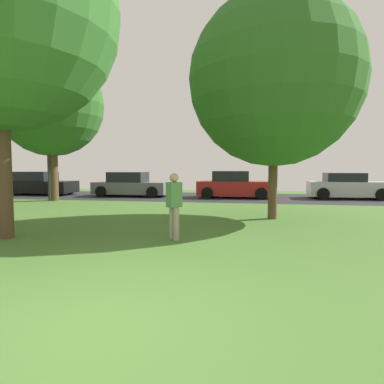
% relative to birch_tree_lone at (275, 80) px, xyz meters
% --- Properties ---
extents(ground_plane, '(44.00, 44.00, 0.00)m').
position_rel_birch_tree_lone_xyz_m(ground_plane, '(-2.30, -8.10, -4.52)').
color(ground_plane, '#47702D').
extents(road_strip, '(44.00, 6.40, 0.01)m').
position_rel_birch_tree_lone_xyz_m(road_strip, '(-2.30, 7.90, -4.51)').
color(road_strip, '#28282B').
rests_on(road_strip, ground_plane).
extents(birch_tree_lone, '(5.57, 5.57, 7.30)m').
position_rel_birch_tree_lone_xyz_m(birch_tree_lone, '(0.00, 0.00, 0.00)').
color(birch_tree_lone, brown).
rests_on(birch_tree_lone, ground_plane).
extents(maple_tree_near, '(5.29, 5.29, 7.58)m').
position_rel_birch_tree_lone_xyz_m(maple_tree_near, '(-10.82, 4.37, 0.40)').
color(maple_tree_near, brown).
rests_on(maple_tree_near, ground_plane).
extents(person_catcher, '(0.38, 0.39, 1.57)m').
position_rel_birch_tree_lone_xyz_m(person_catcher, '(-2.45, -3.78, -3.66)').
color(person_catcher, gray).
rests_on(person_catcher, ground_plane).
extents(parked_car_black, '(4.43, 2.07, 1.46)m').
position_rel_birch_tree_lone_xyz_m(parked_car_black, '(-13.97, 7.67, -3.85)').
color(parked_car_black, black).
rests_on(parked_car_black, ground_plane).
extents(parked_car_grey, '(4.41, 2.08, 1.44)m').
position_rel_birch_tree_lone_xyz_m(parked_car_grey, '(-7.84, 7.66, -3.86)').
color(parked_car_grey, slate).
rests_on(parked_car_grey, ground_plane).
extents(parked_car_red, '(4.15, 1.97, 1.52)m').
position_rel_birch_tree_lone_xyz_m(parked_car_red, '(-1.70, 7.67, -3.83)').
color(parked_car_red, '#B21E1E').
rests_on(parked_car_red, ground_plane).
extents(parked_car_silver, '(4.11, 1.93, 1.42)m').
position_rel_birch_tree_lone_xyz_m(parked_car_silver, '(4.43, 8.14, -3.86)').
color(parked_car_silver, '#B7B7BC').
rests_on(parked_car_silver, ground_plane).
extents(street_lamp_post, '(0.14, 0.14, 4.50)m').
position_rel_birch_tree_lone_xyz_m(street_lamp_post, '(-10.88, 4.10, -2.27)').
color(street_lamp_post, '#2D2D33').
rests_on(street_lamp_post, ground_plane).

